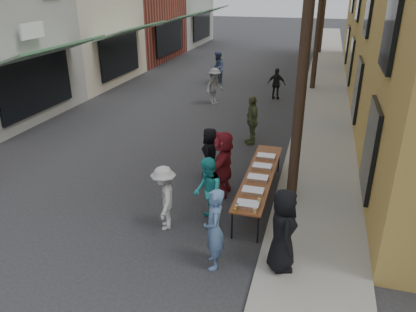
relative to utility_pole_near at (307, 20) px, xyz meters
The scene contains 25 objects.
ground 6.91m from the utility_pole_near, 145.10° to the right, with size 120.00×120.00×0.00m, color #28282B.
sidewalk 12.82m from the utility_pole_near, 86.66° to the left, with size 2.20×60.00×0.10m, color gray.
storefront_row 18.65m from the utility_pole_near, 140.09° to the left, with size 8.00×37.00×9.00m.
utility_pole_near is the anchor object (origin of this frame).
serving_table 3.89m from the utility_pole_near, 156.41° to the right, with size 0.70×4.00×0.75m.
catering_tray_sausage 4.30m from the utility_pole_near, 112.15° to the right, with size 0.50×0.33×0.08m, color maroon.
catering_tray_foil_b 4.03m from the utility_pole_near, 121.06° to the right, with size 0.50×0.33×0.08m, color #B2B2B7.
catering_tray_buns 3.86m from the utility_pole_near, 141.21° to the right, with size 0.50×0.33×0.08m, color tan.
catering_tray_foil_d 3.80m from the utility_pole_near, behind, with size 0.50×0.33×0.08m, color #B2B2B7.
catering_tray_buns_end 3.87m from the utility_pole_near, 137.71° to the left, with size 0.50×0.33×0.08m, color tan.
condiment_jar_a 4.49m from the utility_pole_near, 114.21° to the right, with size 0.07×0.07×0.08m, color #A57F26.
condiment_jar_b 4.44m from the utility_pole_near, 115.17° to the right, with size 0.07×0.07×0.08m, color #A57F26.
condiment_jar_c 4.39m from the utility_pole_near, 116.21° to the right, with size 0.07×0.07×0.08m, color #A57F26.
cup_stack 4.37m from the utility_pole_near, 105.29° to the right, with size 0.08×0.08×0.12m, color tan.
guest_front_a 4.47m from the utility_pole_near, 167.12° to the left, with size 0.75×0.49×1.53m, color black.
guest_front_b 5.03m from the utility_pole_near, 111.16° to the right, with size 0.62×0.41×1.71m, color #577AA9.
guest_front_c 4.46m from the utility_pole_near, 134.76° to the right, with size 0.82×0.64×1.68m, color teal.
guest_front_d 5.10m from the utility_pole_near, 140.78° to the right, with size 1.00×0.57×1.54m, color beige.
guest_front_e 5.40m from the utility_pole_near, 115.74° to the left, with size 1.01×0.42×1.73m, color #586239.
guest_queue_back 4.04m from the utility_pole_near, behind, with size 1.67×0.53×1.80m, color maroon.
server 4.68m from the utility_pole_near, 89.06° to the right, with size 0.83×0.54×1.70m, color black.
passerby_left 9.83m from the utility_pole_near, 117.99° to the left, with size 1.08×0.62×1.67m, color gray.
passerby_mid 10.52m from the utility_pole_near, 99.51° to the left, with size 0.87×0.36×1.48m, color black.
passerby_right 13.98m from the utility_pole_near, 112.79° to the left, with size 0.53×0.35×1.45m, color #596B3E.
passerby_far 13.40m from the utility_pole_near, 113.36° to the left, with size 0.87×0.68×1.79m, color #41507D.
Camera 1 is at (4.76, -6.67, 5.31)m, focal length 35.00 mm.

